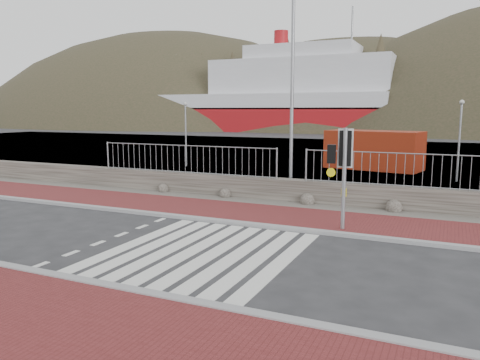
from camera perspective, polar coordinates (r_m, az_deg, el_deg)
The scene contains 16 objects.
ground at distance 12.19m, azimuth -4.52°, elevation -8.74°, with size 220.00×220.00×0.00m, color #28282B.
sidewalk_near at distance 8.46m, azimuth -21.89°, elevation -17.11°, with size 40.00×4.00×0.08m, color maroon.
sidewalk_far at distance 16.13m, azimuth 3.24°, elevation -4.29°, with size 40.00×3.00×0.08m, color maroon.
kerb_near at distance 9.81m, azimuth -13.24°, elevation -13.01°, with size 40.00×0.25×0.12m, color gray.
kerb_far at distance 14.77m, azimuth 1.12°, elevation -5.43°, with size 40.00×0.25×0.12m, color gray.
zebra_crossing at distance 12.19m, azimuth -4.52°, elevation -8.71°, with size 4.62×5.60×0.01m.
gravel_strip at distance 17.97m, azimuth 5.54°, elevation -3.01°, with size 40.00×1.50×0.06m, color #59544C.
stone_wall at distance 18.64m, azimuth 6.36°, elevation -1.30°, with size 40.00×0.60×0.90m, color #423C36.
railing at distance 18.31m, azimuth 6.28°, elevation 2.86°, with size 18.07×0.07×1.22m.
quay at distance 38.66m, azimuth 15.88°, elevation 2.84°, with size 120.00×40.00×0.50m, color #4C4C4F.
water at distance 73.38m, azimuth 20.01°, elevation 5.19°, with size 220.00×50.00×0.05m, color #3F4C54.
ferry at distance 83.77m, azimuth 3.20°, elevation 9.71°, with size 50.00×16.00×20.00m.
hills_backdrop at distance 101.64m, azimuth 24.30°, elevation -7.46°, with size 254.00×90.00×100.00m.
traffic_signal_far at distance 14.11m, azimuth 12.48°, elevation 2.81°, with size 0.75×0.32×3.10m.
streetlight at distance 19.23m, azimuth 6.79°, elevation 11.29°, with size 1.72×0.38×8.11m.
shipping_container at distance 30.02m, azimuth 15.97°, elevation 3.54°, with size 5.65×2.35×2.35m, color maroon.
Camera 1 is at (5.65, -10.18, 3.61)m, focal length 35.00 mm.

